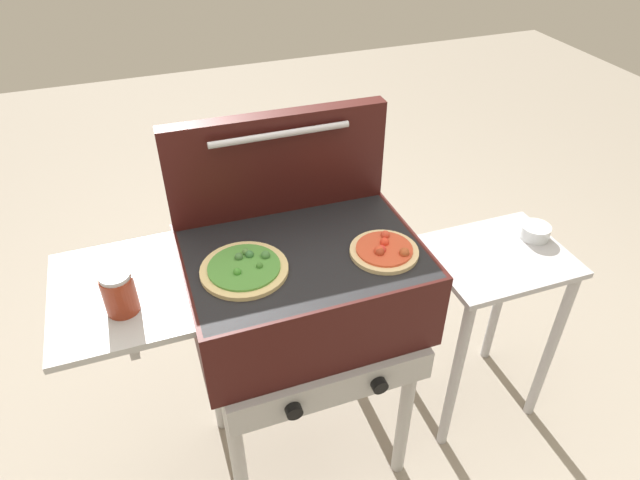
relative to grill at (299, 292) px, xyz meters
name	(u,v)px	position (x,y,z in m)	size (l,w,h in m)	color
ground_plane	(307,444)	(0.01, 0.00, -0.76)	(8.00, 8.00, 0.00)	gray
grill	(299,292)	(0.00, 0.00, 0.00)	(0.96, 0.53, 0.90)	#38110F
grill_lid_open	(277,163)	(0.01, 0.22, 0.30)	(0.63, 0.09, 0.30)	#38110F
pizza_veggie	(245,268)	(-0.15, -0.03, 0.15)	(0.23, 0.23, 0.03)	#E0C17F
pizza_pepperoni	(384,250)	(0.21, -0.08, 0.15)	(0.18, 0.18, 0.04)	beige
sauce_jar	(119,293)	(-0.45, -0.07, 0.20)	(0.08, 0.08, 0.11)	maroon
prep_table	(488,299)	(0.67, 0.00, -0.24)	(0.44, 0.36, 0.71)	#B2B2B7
topping_bowl_near	(535,232)	(0.83, 0.04, -0.03)	(0.10, 0.10, 0.04)	silver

